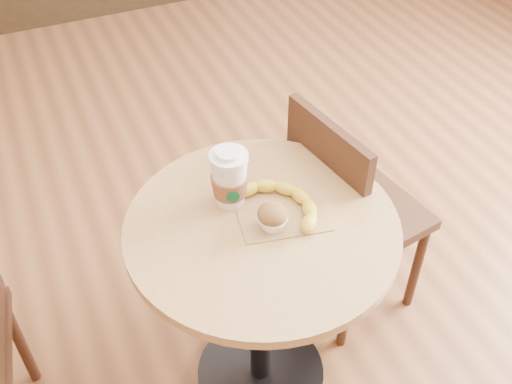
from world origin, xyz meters
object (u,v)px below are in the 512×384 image
(cafe_table, at_px, (262,272))
(muffin, at_px, (273,217))
(coffee_cup, at_px, (229,180))
(banana, at_px, (282,204))
(chair_right, at_px, (347,210))

(cafe_table, relative_size, muffin, 9.04)
(cafe_table, relative_size, coffee_cup, 4.27)
(muffin, xyz_separation_m, banana, (0.05, 0.05, -0.02))
(muffin, height_order, banana, muffin)
(cafe_table, distance_m, muffin, 0.24)
(cafe_table, height_order, chair_right, chair_right)
(chair_right, xyz_separation_m, banana, (-0.33, -0.15, 0.28))
(coffee_cup, bearing_deg, chair_right, 19.52)
(chair_right, height_order, coffee_cup, coffee_cup)
(muffin, relative_size, banana, 0.32)
(cafe_table, height_order, coffee_cup, coffee_cup)
(cafe_table, distance_m, banana, 0.24)
(chair_right, distance_m, banana, 0.46)
(coffee_cup, bearing_deg, banana, -26.70)
(cafe_table, height_order, muffin, muffin)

